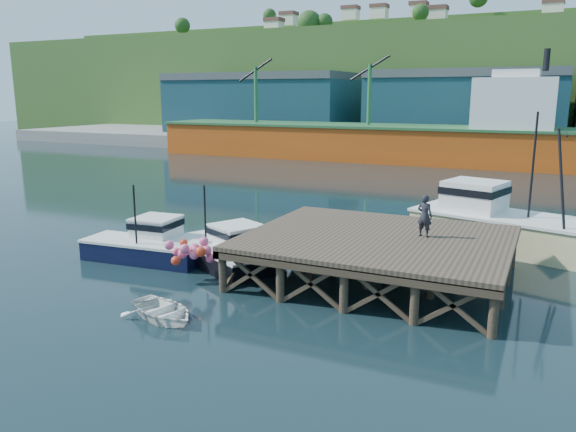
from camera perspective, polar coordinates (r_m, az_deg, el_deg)
The scene contains 12 objects.
ground at distance 29.30m, azimuth -1.41°, elevation -4.90°, with size 300.00×300.00×0.00m, color black.
wharf at distance 26.67m, azimuth 9.02°, elevation -2.46°, with size 12.00×10.00×2.62m.
far_quay at distance 96.14m, azimuth 17.80°, elevation 7.14°, with size 160.00×40.00×2.00m, color gray.
warehouse_left at distance 101.83m, azimuth -2.65°, elevation 11.06°, with size 32.00×16.00×9.00m, color #17414C.
warehouse_mid at distance 90.90m, azimuth 17.59°, elevation 10.37°, with size 28.00×16.00×9.00m, color #17414C.
cargo_ship at distance 76.16m, azimuth 9.25°, elevation 8.11°, with size 55.50×10.00×13.75m.
hillside at distance 125.65m, azimuth 20.01°, elevation 12.64°, with size 220.00×50.00×22.00m, color #2D511E.
boat_navy at distance 30.89m, azimuth -14.07°, elevation -2.76°, with size 6.84×3.87×4.17m.
boat_black at distance 29.40m, azimuth -6.67°, elevation -3.35°, with size 7.24×6.07×4.23m.
trawler at distance 33.91m, azimuth 21.85°, elevation -0.64°, with size 12.25×7.12×7.75m.
dinghy at distance 22.84m, azimuth -12.64°, elevation -9.34°, with size 2.45×3.43×0.71m, color white.
dockworker at distance 26.84m, azimuth 13.71°, elevation 0.02°, with size 0.73×0.48×1.99m, color black.
Camera 1 is at (12.59, -25.00, 8.66)m, focal length 35.00 mm.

